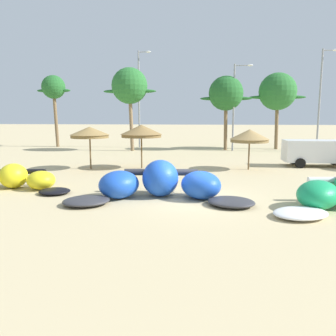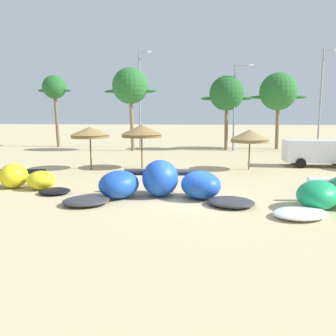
{
  "view_description": "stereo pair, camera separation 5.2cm",
  "coord_description": "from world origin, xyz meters",
  "px_view_note": "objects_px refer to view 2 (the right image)",
  "views": [
    {
      "loc": [
        0.42,
        -14.09,
        3.48
      ],
      "look_at": [
        -1.34,
        2.0,
        1.0
      ],
      "focal_mm": 36.11,
      "sensor_mm": 36.0,
      "label": 1
    },
    {
      "loc": [
        0.47,
        -14.08,
        3.48
      ],
      "look_at": [
        -1.34,
        2.0,
        1.0
      ],
      "focal_mm": 36.11,
      "sensor_mm": 36.0,
      "label": 2
    }
  ],
  "objects_px": {
    "lamppost_west": "(140,95)",
    "lamppost_east_center": "(322,96)",
    "palm_center_left": "(278,92)",
    "parked_van": "(317,151)",
    "palm_left_of_gap": "(227,94)",
    "beach_umbrella_middle": "(142,131)",
    "palm_left": "(130,86)",
    "beach_umbrella_near_palms": "(250,136)",
    "palm_leftmost": "(54,89)",
    "beach_umbrella_near_van": "(90,132)",
    "lamppost_west_center": "(236,103)",
    "kite_left": "(160,184)",
    "kite_far_left": "(11,180)"
  },
  "relations": [
    {
      "from": "palm_left",
      "to": "palm_center_left",
      "type": "bearing_deg",
      "value": 12.86
    },
    {
      "from": "palm_center_left",
      "to": "lamppost_west_center",
      "type": "relative_size",
      "value": 0.93
    },
    {
      "from": "beach_umbrella_near_palms",
      "to": "lamppost_west_center",
      "type": "distance_m",
      "value": 12.85
    },
    {
      "from": "beach_umbrella_middle",
      "to": "palm_left",
      "type": "height_order",
      "value": "palm_left"
    },
    {
      "from": "palm_leftmost",
      "to": "palm_center_left",
      "type": "relative_size",
      "value": 1.01
    },
    {
      "from": "beach_umbrella_near_van",
      "to": "beach_umbrella_middle",
      "type": "height_order",
      "value": "beach_umbrella_middle"
    },
    {
      "from": "beach_umbrella_near_palms",
      "to": "palm_left_of_gap",
      "type": "bearing_deg",
      "value": 93.55
    },
    {
      "from": "beach_umbrella_near_van",
      "to": "palm_left",
      "type": "bearing_deg",
      "value": 89.98
    },
    {
      "from": "beach_umbrella_middle",
      "to": "lamppost_west_center",
      "type": "xyz_separation_m",
      "value": [
        7.21,
        12.78,
        2.33
      ]
    },
    {
      "from": "beach_umbrella_near_van",
      "to": "beach_umbrella_near_palms",
      "type": "relative_size",
      "value": 1.06
    },
    {
      "from": "beach_umbrella_near_van",
      "to": "palm_center_left",
      "type": "distance_m",
      "value": 21.99
    },
    {
      "from": "parked_van",
      "to": "palm_center_left",
      "type": "distance_m",
      "value": 13.67
    },
    {
      "from": "beach_umbrella_near_van",
      "to": "palm_left_of_gap",
      "type": "height_order",
      "value": "palm_left_of_gap"
    },
    {
      "from": "kite_far_left",
      "to": "beach_umbrella_near_van",
      "type": "bearing_deg",
      "value": 75.49
    },
    {
      "from": "palm_center_left",
      "to": "lamppost_west",
      "type": "distance_m",
      "value": 14.76
    },
    {
      "from": "beach_umbrella_middle",
      "to": "beach_umbrella_near_palms",
      "type": "height_order",
      "value": "beach_umbrella_middle"
    },
    {
      "from": "palm_left_of_gap",
      "to": "kite_far_left",
      "type": "bearing_deg",
      "value": -118.65
    },
    {
      "from": "palm_left_of_gap",
      "to": "lamppost_west",
      "type": "height_order",
      "value": "lamppost_west"
    },
    {
      "from": "parked_van",
      "to": "palm_left_of_gap",
      "type": "relative_size",
      "value": 0.61
    },
    {
      "from": "palm_left_of_gap",
      "to": "lamppost_east_center",
      "type": "height_order",
      "value": "lamppost_east_center"
    },
    {
      "from": "beach_umbrella_near_palms",
      "to": "palm_center_left",
      "type": "xyz_separation_m",
      "value": [
        4.61,
        14.73,
        3.77
      ]
    },
    {
      "from": "palm_leftmost",
      "to": "beach_umbrella_near_van",
      "type": "bearing_deg",
      "value": -58.87
    },
    {
      "from": "beach_umbrella_near_palms",
      "to": "palm_leftmost",
      "type": "distance_m",
      "value": 25.3
    },
    {
      "from": "beach_umbrella_middle",
      "to": "palm_center_left",
      "type": "xyz_separation_m",
      "value": [
        11.72,
        14.93,
        3.49
      ]
    },
    {
      "from": "parked_van",
      "to": "beach_umbrella_middle",
      "type": "bearing_deg",
      "value": -169.76
    },
    {
      "from": "kite_left",
      "to": "palm_center_left",
      "type": "height_order",
      "value": "palm_center_left"
    },
    {
      "from": "lamppost_east_center",
      "to": "palm_center_left",
      "type": "bearing_deg",
      "value": 145.56
    },
    {
      "from": "palm_left",
      "to": "beach_umbrella_middle",
      "type": "bearing_deg",
      "value": -73.92
    },
    {
      "from": "beach_umbrella_near_palms",
      "to": "palm_leftmost",
      "type": "xyz_separation_m",
      "value": [
        -19.98,
        14.9,
        4.35
      ]
    },
    {
      "from": "kite_left",
      "to": "beach_umbrella_near_palms",
      "type": "xyz_separation_m",
      "value": [
        4.78,
        8.45,
        1.62
      ]
    },
    {
      "from": "beach_umbrella_near_van",
      "to": "palm_leftmost",
      "type": "xyz_separation_m",
      "value": [
        -9.55,
        15.81,
        4.14
      ]
    },
    {
      "from": "kite_far_left",
      "to": "lamppost_east_center",
      "type": "bearing_deg",
      "value": 44.12
    },
    {
      "from": "parked_van",
      "to": "palm_leftmost",
      "type": "relative_size",
      "value": 0.57
    },
    {
      "from": "beach_umbrella_near_van",
      "to": "lamppost_east_center",
      "type": "relative_size",
      "value": 0.29
    },
    {
      "from": "beach_umbrella_near_van",
      "to": "palm_left",
      "type": "height_order",
      "value": "palm_left"
    },
    {
      "from": "palm_left",
      "to": "lamppost_east_center",
      "type": "bearing_deg",
      "value": 2.93
    },
    {
      "from": "beach_umbrella_middle",
      "to": "lamppost_west",
      "type": "bearing_deg",
      "value": 101.19
    },
    {
      "from": "beach_umbrella_near_van",
      "to": "palm_left",
      "type": "relative_size",
      "value": 0.34
    },
    {
      "from": "palm_left_of_gap",
      "to": "lamppost_west",
      "type": "xyz_separation_m",
      "value": [
        -9.32,
        1.9,
        0.03
      ]
    },
    {
      "from": "lamppost_west",
      "to": "lamppost_east_center",
      "type": "distance_m",
      "value": 18.59
    },
    {
      "from": "beach_umbrella_near_palms",
      "to": "lamppost_west_center",
      "type": "xyz_separation_m",
      "value": [
        0.09,
        12.58,
        2.62
      ]
    },
    {
      "from": "beach_umbrella_near_palms",
      "to": "parked_van",
      "type": "bearing_deg",
      "value": 21.9
    },
    {
      "from": "palm_center_left",
      "to": "lamppost_west",
      "type": "relative_size",
      "value": 0.76
    },
    {
      "from": "beach_umbrella_middle",
      "to": "palm_center_left",
      "type": "distance_m",
      "value": 19.3
    },
    {
      "from": "beach_umbrella_near_palms",
      "to": "palm_left",
      "type": "xyz_separation_m",
      "value": [
        -10.43,
        11.29,
        4.19
      ]
    },
    {
      "from": "beach_umbrella_middle",
      "to": "palm_left",
      "type": "distance_m",
      "value": 12.58
    },
    {
      "from": "beach_umbrella_near_van",
      "to": "beach_umbrella_near_palms",
      "type": "distance_m",
      "value": 10.47
    },
    {
      "from": "beach_umbrella_near_van",
      "to": "palm_leftmost",
      "type": "height_order",
      "value": "palm_leftmost"
    },
    {
      "from": "kite_left",
      "to": "palm_leftmost",
      "type": "xyz_separation_m",
      "value": [
        -15.21,
        23.35,
        5.97
      ]
    },
    {
      "from": "kite_left",
      "to": "lamppost_west",
      "type": "distance_m",
      "value": 24.72
    }
  ]
}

